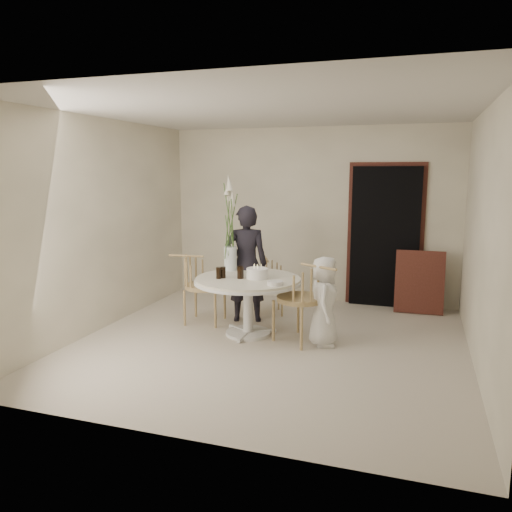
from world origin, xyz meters
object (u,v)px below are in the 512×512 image
(table, at_px, (248,287))
(birthday_cake, at_px, (257,273))
(boy, at_px, (324,301))
(girl, at_px, (246,264))
(chair_left, at_px, (195,279))
(chair_right, at_px, (309,292))
(chair_far, at_px, (267,278))
(flower_vase, at_px, (230,234))

(table, bearing_deg, birthday_cake, 1.19)
(table, distance_m, birthday_cake, 0.21)
(boy, bearing_deg, table, 76.34)
(girl, bearing_deg, table, 93.29)
(chair_left, bearing_deg, girl, -72.53)
(girl, xyz_separation_m, birthday_cake, (0.34, -0.56, 0.00))
(table, distance_m, girl, 0.63)
(table, relative_size, birthday_cake, 5.03)
(chair_right, bearing_deg, chair_far, -115.50)
(birthday_cake, bearing_deg, flower_vase, 143.20)
(chair_far, bearing_deg, birthday_cake, -103.00)
(chair_far, relative_size, boy, 0.73)
(chair_right, distance_m, boy, 0.20)
(boy, bearing_deg, chair_left, 69.08)
(birthday_cake, distance_m, flower_vase, 0.75)
(table, bearing_deg, chair_right, -7.17)
(table, distance_m, flower_vase, 0.80)
(girl, bearing_deg, chair_far, -123.05)
(chair_left, bearing_deg, flower_vase, -86.51)
(chair_far, height_order, chair_left, chair_left)
(birthday_cake, bearing_deg, chair_far, 100.28)
(chair_far, bearing_deg, chair_left, -157.91)
(table, relative_size, chair_right, 1.36)
(chair_far, bearing_deg, girl, -128.34)
(boy, relative_size, flower_vase, 0.84)
(table, distance_m, chair_far, 1.10)
(chair_right, relative_size, birthday_cake, 3.69)
(boy, height_order, flower_vase, flower_vase)
(boy, bearing_deg, birthday_cake, 75.57)
(chair_right, xyz_separation_m, girl, (-1.01, 0.66, 0.16))
(chair_right, relative_size, flower_vase, 0.78)
(table, bearing_deg, girl, 111.28)
(chair_left, relative_size, flower_vase, 0.74)
(table, distance_m, chair_left, 0.91)
(flower_vase, bearing_deg, table, -44.81)
(boy, relative_size, birthday_cake, 4.01)
(chair_right, height_order, girl, girl)
(chair_right, distance_m, flower_vase, 1.39)
(chair_far, bearing_deg, boy, -71.33)
(flower_vase, bearing_deg, birthday_cake, -36.80)
(chair_left, bearing_deg, birthday_cake, -111.91)
(table, relative_size, girl, 0.84)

